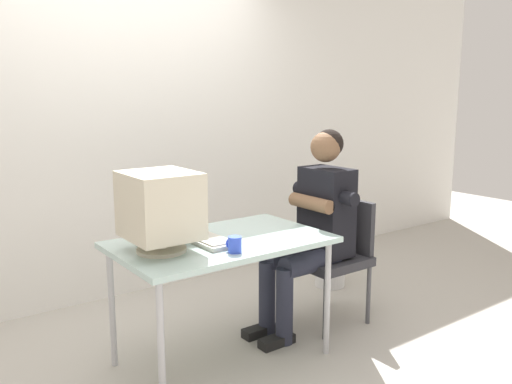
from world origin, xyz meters
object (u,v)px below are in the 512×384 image
object	(u,v)px
desk_mug	(234,244)
potted_plant	(331,244)
desk	(221,249)
office_chair	(334,251)
person_seated	(314,223)
crt_monitor	(161,206)
keyboard	(204,238)

from	to	relation	value
desk_mug	potted_plant	bearing A→B (deg)	27.83
desk	office_chair	distance (m)	0.96
person_seated	desk	bearing A→B (deg)	-177.48
crt_monitor	keyboard	size ratio (longest dim) A/B	0.91
keyboard	person_seated	xyz separation A→B (m)	(0.85, 0.00, -0.03)
keyboard	desk_mug	bearing A→B (deg)	-86.56
potted_plant	person_seated	bearing A→B (deg)	-142.61
crt_monitor	keyboard	xyz separation A→B (m)	(0.28, 0.04, -0.23)
desk	potted_plant	world-z (taller)	desk
potted_plant	desk_mug	distance (m)	1.71
potted_plant	keyboard	bearing A→B (deg)	-161.80
keyboard	person_seated	bearing A→B (deg)	0.04
desk	potted_plant	distance (m)	1.52
keyboard	office_chair	xyz separation A→B (m)	(1.04, 0.00, -0.26)
desk	person_seated	bearing A→B (deg)	2.52
person_seated	desk_mug	distance (m)	0.88
keyboard	person_seated	distance (m)	0.85
person_seated	desk_mug	xyz separation A→B (m)	(-0.83, -0.29, 0.06)
office_chair	desk_mug	size ratio (longest dim) A/B	9.80
crt_monitor	person_seated	size ratio (longest dim) A/B	0.32
office_chair	potted_plant	distance (m)	0.67
person_seated	desk_mug	world-z (taller)	person_seated
desk	desk_mug	bearing A→B (deg)	-107.55
potted_plant	office_chair	bearing A→B (deg)	-132.37
desk	person_seated	world-z (taller)	person_seated
keyboard	office_chair	distance (m)	1.07
desk	potted_plant	bearing A→B (deg)	20.56
crt_monitor	potted_plant	size ratio (longest dim) A/B	0.58
keyboard	office_chair	bearing A→B (deg)	0.04
person_seated	desk_mug	bearing A→B (deg)	-160.91
potted_plant	desk_mug	xyz separation A→B (m)	(-1.47, -0.77, 0.43)
office_chair	desk_mug	world-z (taller)	office_chair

